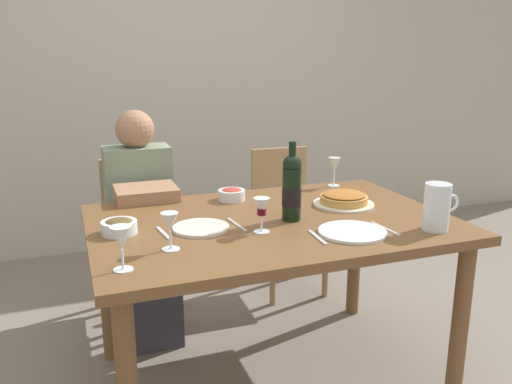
% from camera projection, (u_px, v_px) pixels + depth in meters
% --- Properties ---
extents(ground_plane, '(8.00, 8.00, 0.00)m').
position_uv_depth(ground_plane, '(271.00, 377.00, 2.39)').
color(ground_plane, slate).
extents(back_wall, '(8.00, 0.10, 2.80)m').
position_uv_depth(back_wall, '(172.00, 59.00, 3.84)').
color(back_wall, '#B2ADA3').
rests_on(back_wall, ground).
extents(dining_table, '(1.50, 1.00, 0.76)m').
position_uv_depth(dining_table, '(272.00, 240.00, 2.22)').
color(dining_table, brown).
rests_on(dining_table, ground).
extents(wine_bottle, '(0.08, 0.08, 0.33)m').
position_uv_depth(wine_bottle, '(292.00, 188.00, 2.16)').
color(wine_bottle, black).
rests_on(wine_bottle, dining_table).
extents(water_pitcher, '(0.16, 0.10, 0.19)m').
position_uv_depth(water_pitcher, '(437.00, 210.00, 2.05)').
color(water_pitcher, silver).
rests_on(water_pitcher, dining_table).
extents(baked_tart, '(0.28, 0.28, 0.06)m').
position_uv_depth(baked_tart, '(344.00, 199.00, 2.40)').
color(baked_tart, silver).
rests_on(baked_tart, dining_table).
extents(salad_bowl, '(0.13, 0.13, 0.06)m').
position_uv_depth(salad_bowl, '(232.00, 194.00, 2.48)').
color(salad_bowl, silver).
rests_on(salad_bowl, dining_table).
extents(olive_bowl, '(0.14, 0.14, 0.06)m').
position_uv_depth(olive_bowl, '(119.00, 226.00, 2.02)').
color(olive_bowl, silver).
rests_on(olive_bowl, dining_table).
extents(wine_glass_left_diner, '(0.06, 0.06, 0.14)m').
position_uv_depth(wine_glass_left_diner, '(170.00, 224.00, 1.83)').
color(wine_glass_left_diner, silver).
rests_on(wine_glass_left_diner, dining_table).
extents(wine_glass_right_diner, '(0.06, 0.06, 0.14)m').
position_uv_depth(wine_glass_right_diner, '(262.00, 209.00, 2.01)').
color(wine_glass_right_diner, silver).
rests_on(wine_glass_right_diner, dining_table).
extents(wine_glass_centre, '(0.07, 0.07, 0.15)m').
position_uv_depth(wine_glass_centre, '(121.00, 240.00, 1.65)').
color(wine_glass_centre, silver).
rests_on(wine_glass_centre, dining_table).
extents(wine_glass_spare, '(0.06, 0.06, 0.15)m').
position_uv_depth(wine_glass_spare, '(334.00, 166.00, 2.73)').
color(wine_glass_spare, silver).
rests_on(wine_glass_spare, dining_table).
extents(dinner_plate_left_setting, '(0.23, 0.23, 0.01)m').
position_uv_depth(dinner_plate_left_setting, '(201.00, 228.00, 2.07)').
color(dinner_plate_left_setting, silver).
rests_on(dinner_plate_left_setting, dining_table).
extents(dinner_plate_right_setting, '(0.27, 0.27, 0.01)m').
position_uv_depth(dinner_plate_right_setting, '(352.00, 232.00, 2.02)').
color(dinner_plate_right_setting, silver).
rests_on(dinner_plate_right_setting, dining_table).
extents(fork_left_setting, '(0.03, 0.16, 0.00)m').
position_uv_depth(fork_left_setting, '(163.00, 233.00, 2.02)').
color(fork_left_setting, silver).
rests_on(fork_left_setting, dining_table).
extents(knife_left_setting, '(0.03, 0.18, 0.00)m').
position_uv_depth(knife_left_setting, '(237.00, 225.00, 2.12)').
color(knife_left_setting, silver).
rests_on(knife_left_setting, dining_table).
extents(knife_right_setting, '(0.02, 0.18, 0.00)m').
position_uv_depth(knife_right_setting, '(385.00, 228.00, 2.07)').
color(knife_right_setting, silver).
rests_on(knife_right_setting, dining_table).
extents(spoon_right_setting, '(0.02, 0.16, 0.00)m').
position_uv_depth(spoon_right_setting, '(318.00, 237.00, 1.97)').
color(spoon_right_setting, silver).
rests_on(spoon_right_setting, dining_table).
extents(chair_left, '(0.40, 0.40, 0.87)m').
position_uv_depth(chair_left, '(138.00, 226.00, 2.94)').
color(chair_left, '#9E7A51').
rests_on(chair_left, ground).
extents(diner_left, '(0.34, 0.50, 1.16)m').
position_uv_depth(diner_left, '(143.00, 218.00, 2.69)').
color(diner_left, gray).
rests_on(diner_left, ground).
extents(chair_right, '(0.41, 0.41, 0.87)m').
position_uv_depth(chair_right, '(285.00, 210.00, 3.24)').
color(chair_right, '#9E7A51').
rests_on(chair_right, ground).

